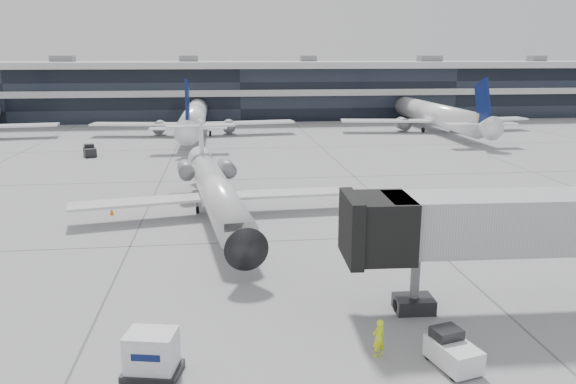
{
  "coord_description": "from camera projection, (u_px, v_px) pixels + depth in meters",
  "views": [
    {
      "loc": [
        -3.73,
        -36.41,
        12.36
      ],
      "look_at": [
        1.02,
        3.42,
        2.6
      ],
      "focal_mm": 35.0,
      "sensor_mm": 36.0,
      "label": 1
    }
  ],
  "objects": [
    {
      "name": "traffic_cone",
      "position": [
        112.0,
        212.0,
        44.79
      ],
      "size": [
        0.48,
        0.48,
        0.54
      ],
      "rotation": [
        0.0,
        0.0,
        -0.4
      ],
      "color": "orange",
      "rests_on": "ground"
    },
    {
      "name": "terminal",
      "position": [
        238.0,
        92.0,
        116.42
      ],
      "size": [
        170.0,
        22.0,
        10.0
      ],
      "primitive_type": "cube",
      "color": "black",
      "rests_on": "ground"
    },
    {
      "name": "baggage_tug",
      "position": [
        452.0,
        351.0,
        22.84
      ],
      "size": [
        1.88,
        2.56,
        1.46
      ],
      "rotation": [
        0.0,
        0.0,
        0.25
      ],
      "color": "white",
      "rests_on": "ground"
    },
    {
      "name": "cargo_uld",
      "position": [
        152.0,
        354.0,
        22.12
      ],
      "size": [
        2.48,
        2.04,
        1.8
      ],
      "rotation": [
        0.0,
        0.0,
        -0.21
      ],
      "color": "black",
      "rests_on": "ground"
    },
    {
      "name": "bg_jet_right",
      "position": [
        433.0,
        131.0,
        95.23
      ],
      "size": [
        32.0,
        40.0,
        9.6
      ],
      "primitive_type": null,
      "color": "white",
      "rests_on": "ground"
    },
    {
      "name": "bg_jet_center",
      "position": [
        195.0,
        134.0,
        90.63
      ],
      "size": [
        32.0,
        40.0,
        9.6
      ],
      "primitive_type": null,
      "color": "white",
      "rests_on": "ground"
    },
    {
      "name": "far_tug",
      "position": [
        90.0,
        151.0,
        70.74
      ],
      "size": [
        2.07,
        2.66,
        1.49
      ],
      "rotation": [
        0.0,
        0.0,
        0.34
      ],
      "color": "black",
      "rests_on": "ground"
    },
    {
      "name": "ramp_worker",
      "position": [
        379.0,
        338.0,
        23.51
      ],
      "size": [
        0.73,
        0.64,
        1.68
      ],
      "primitive_type": "imported",
      "rotation": [
        0.0,
        0.0,
        3.61
      ],
      "color": "#E5FF1A",
      "rests_on": "ground"
    },
    {
      "name": "jet_bridge",
      "position": [
        555.0,
        222.0,
        27.41
      ],
      "size": [
        18.93,
        4.47,
        6.08
      ],
      "rotation": [
        0.0,
        0.0,
        -0.04
      ],
      "color": "#ABADB0",
      "rests_on": "ground"
    },
    {
      "name": "ground",
      "position": [
        279.0,
        241.0,
        38.48
      ],
      "size": [
        220.0,
        220.0,
        0.0
      ],
      "primitive_type": "plane",
      "color": "gray",
      "rests_on": "ground"
    },
    {
      "name": "regional_jet",
      "position": [
        215.0,
        189.0,
        44.03
      ],
      "size": [
        22.13,
        27.62,
        6.38
      ],
      "rotation": [
        0.0,
        0.0,
        0.12
      ],
      "color": "silver",
      "rests_on": "ground"
    }
  ]
}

